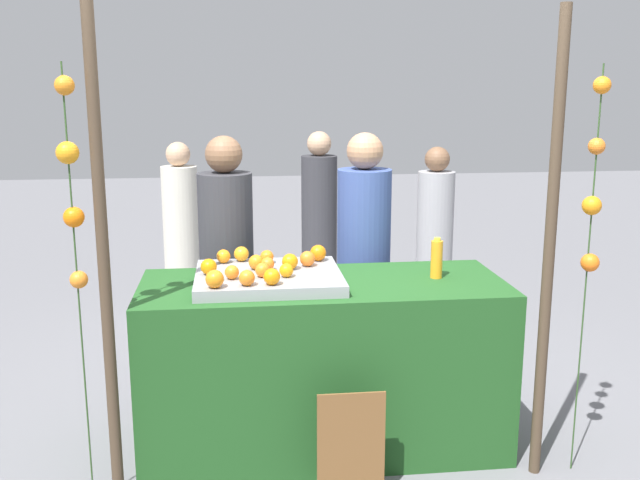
# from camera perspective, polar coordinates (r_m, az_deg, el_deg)

# --- Properties ---
(ground_plane) EXTENTS (24.00, 24.00, 0.00)m
(ground_plane) POSITION_cam_1_polar(r_m,az_deg,el_deg) (4.23, 0.25, -15.74)
(ground_plane) COLOR slate
(stall_counter) EXTENTS (1.96, 0.78, 0.94)m
(stall_counter) POSITION_cam_1_polar(r_m,az_deg,el_deg) (4.03, 0.26, -9.82)
(stall_counter) COLOR #1E4C1E
(stall_counter) RESTS_ON ground_plane
(orange_tray) EXTENTS (0.77, 0.65, 0.06)m
(orange_tray) POSITION_cam_1_polar(r_m,az_deg,el_deg) (3.86, -4.10, -3.00)
(orange_tray) COLOR gray
(orange_tray) RESTS_ON stall_counter
(orange_0) EXTENTS (0.09, 0.09, 0.09)m
(orange_0) POSITION_cam_1_polar(r_m,az_deg,el_deg) (3.83, -8.80, -2.11)
(orange_0) COLOR orange
(orange_0) RESTS_ON orange_tray
(orange_1) EXTENTS (0.08, 0.08, 0.08)m
(orange_1) POSITION_cam_1_polar(r_m,az_deg,el_deg) (3.91, -5.08, -1.76)
(orange_1) COLOR orange
(orange_1) RESTS_ON orange_tray
(orange_2) EXTENTS (0.08, 0.08, 0.08)m
(orange_2) POSITION_cam_1_polar(r_m,az_deg,el_deg) (3.60, -3.83, -2.92)
(orange_2) COLOR orange
(orange_2) RESTS_ON orange_tray
(orange_3) EXTENTS (0.08, 0.08, 0.08)m
(orange_3) POSITION_cam_1_polar(r_m,az_deg,el_deg) (4.10, -6.24, -1.10)
(orange_3) COLOR orange
(orange_3) RESTS_ON orange_tray
(orange_4) EXTENTS (0.07, 0.07, 0.07)m
(orange_4) POSITION_cam_1_polar(r_m,az_deg,el_deg) (3.73, -6.99, -2.55)
(orange_4) COLOR orange
(orange_4) RESTS_ON orange_tray
(orange_5) EXTENTS (0.09, 0.09, 0.09)m
(orange_5) POSITION_cam_1_polar(r_m,az_deg,el_deg) (3.90, -2.39, -1.72)
(orange_5) COLOR orange
(orange_5) RESTS_ON orange_tray
(orange_6) EXTENTS (0.08, 0.08, 0.08)m
(orange_6) POSITION_cam_1_polar(r_m,az_deg,el_deg) (4.07, -7.65, -1.29)
(orange_6) COLOR orange
(orange_6) RESTS_ON orange_tray
(orange_7) EXTENTS (0.07, 0.07, 0.07)m
(orange_7) POSITION_cam_1_polar(r_m,az_deg,el_deg) (3.88, -4.16, -1.89)
(orange_7) COLOR orange
(orange_7) RESTS_ON orange_tray
(orange_8) EXTENTS (0.08, 0.08, 0.08)m
(orange_8) POSITION_cam_1_polar(r_m,az_deg,el_deg) (4.04, -4.22, -1.33)
(orange_8) COLOR orange
(orange_8) RESTS_ON orange_tray
(orange_9) EXTENTS (0.08, 0.08, 0.08)m
(orange_9) POSITION_cam_1_polar(r_m,az_deg,el_deg) (3.96, -1.00, -1.49)
(orange_9) COLOR orange
(orange_9) RESTS_ON orange_tray
(orange_10) EXTENTS (0.08, 0.08, 0.08)m
(orange_10) POSITION_cam_1_polar(r_m,az_deg,el_deg) (3.75, -4.58, -2.38)
(orange_10) COLOR orange
(orange_10) RESTS_ON orange_tray
(orange_11) EXTENTS (0.07, 0.07, 0.07)m
(orange_11) POSITION_cam_1_polar(r_m,az_deg,el_deg) (3.74, -2.68, -2.41)
(orange_11) COLOR orange
(orange_11) RESTS_ON orange_tray
(orange_12) EXTENTS (0.08, 0.08, 0.08)m
(orange_12) POSITION_cam_1_polar(r_m,az_deg,el_deg) (3.60, -5.81, -3.00)
(orange_12) COLOR orange
(orange_12) RESTS_ON orange_tray
(orange_13) EXTENTS (0.09, 0.09, 0.09)m
(orange_13) POSITION_cam_1_polar(r_m,az_deg,el_deg) (3.58, -8.33, -3.08)
(orange_13) COLOR orange
(orange_13) RESTS_ON orange_tray
(orange_14) EXTENTS (0.09, 0.09, 0.09)m
(orange_14) POSITION_cam_1_polar(r_m,az_deg,el_deg) (4.08, -0.18, -1.03)
(orange_14) COLOR orange
(orange_14) RESTS_ON orange_tray
(juice_bottle) EXTENTS (0.06, 0.06, 0.23)m
(juice_bottle) POSITION_cam_1_polar(r_m,az_deg,el_deg) (3.99, 9.21, -1.49)
(juice_bottle) COLOR orange
(juice_bottle) RESTS_ON stall_counter
(chalkboard_sign) EXTENTS (0.33, 0.03, 0.57)m
(chalkboard_sign) POSITION_cam_1_polar(r_m,az_deg,el_deg) (3.60, 2.45, -16.12)
(chalkboard_sign) COLOR brown
(chalkboard_sign) RESTS_ON ground_plane
(vendor_left) EXTENTS (0.34, 0.34, 1.68)m
(vendor_left) POSITION_cam_1_polar(r_m,az_deg,el_deg) (4.57, -7.35, -3.12)
(vendor_left) COLOR #333338
(vendor_left) RESTS_ON ground_plane
(vendor_right) EXTENTS (0.34, 0.34, 1.69)m
(vendor_right) POSITION_cam_1_polar(r_m,az_deg,el_deg) (4.63, 3.45, -2.74)
(vendor_right) COLOR #384C8C
(vendor_right) RESTS_ON ground_plane
(crowd_person_0) EXTENTS (0.32, 0.32, 1.58)m
(crowd_person_0) POSITION_cam_1_polar(r_m,az_deg,el_deg) (6.43, -0.07, 1.07)
(crowd_person_0) COLOR #333338
(crowd_person_0) RESTS_ON ground_plane
(crowd_person_1) EXTENTS (0.30, 0.30, 1.51)m
(crowd_person_1) POSITION_cam_1_polar(r_m,az_deg,el_deg) (6.26, -10.91, 0.23)
(crowd_person_1) COLOR beige
(crowd_person_1) RESTS_ON ground_plane
(crowd_person_2) EXTENTS (0.30, 0.30, 1.49)m
(crowd_person_2) POSITION_cam_1_polar(r_m,az_deg,el_deg) (6.00, 9.04, -0.31)
(crowd_person_2) COLOR #99999E
(crowd_person_2) RESTS_ON ground_plane
(canopy_post_left) EXTENTS (0.06, 0.06, 2.35)m
(canopy_post_left) POSITION_cam_1_polar(r_m,az_deg,el_deg) (3.43, -16.72, -1.97)
(canopy_post_left) COLOR #473828
(canopy_post_left) RESTS_ON ground_plane
(canopy_post_right) EXTENTS (0.06, 0.06, 2.35)m
(canopy_post_right) POSITION_cam_1_polar(r_m,az_deg,el_deg) (3.70, 17.67, -1.00)
(canopy_post_right) COLOR #473828
(canopy_post_right) RESTS_ON ground_plane
(garland_strand_left) EXTENTS (0.10, 0.10, 2.08)m
(garland_strand_left) POSITION_cam_1_polar(r_m,az_deg,el_deg) (3.35, -19.09, 4.09)
(garland_strand_left) COLOR #2D4C23
(garland_strand_left) RESTS_ON ground_plane
(garland_strand_right) EXTENTS (0.11, 0.10, 2.08)m
(garland_strand_right) POSITION_cam_1_polar(r_m,az_deg,el_deg) (3.73, 20.86, 3.74)
(garland_strand_right) COLOR #2D4C23
(garland_strand_right) RESTS_ON ground_plane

